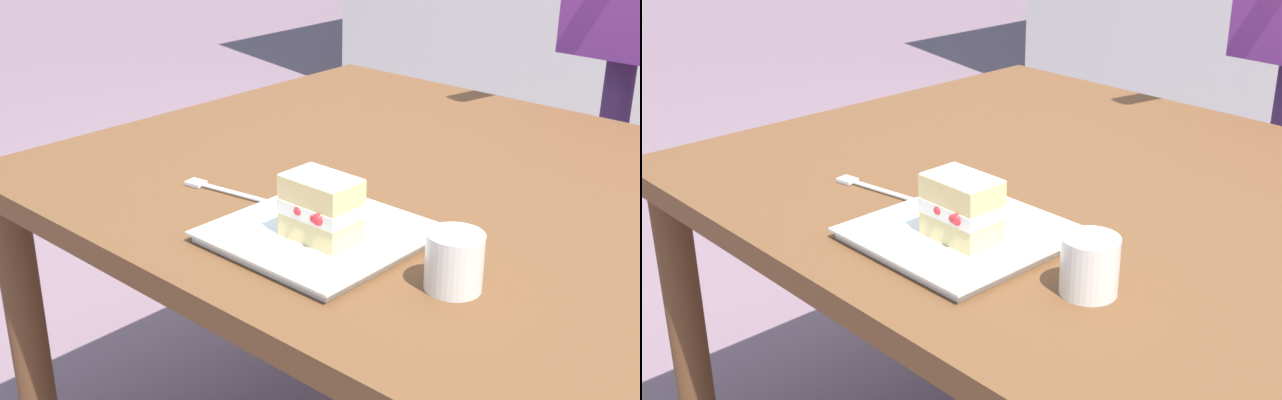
{
  "view_description": "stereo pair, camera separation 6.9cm",
  "coord_description": "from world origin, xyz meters",
  "views": [
    {
      "loc": [
        0.7,
        -1.09,
        1.21
      ],
      "look_at": [
        -0.03,
        -0.3,
        0.76
      ],
      "focal_mm": 46.79,
      "sensor_mm": 36.0,
      "label": 1
    },
    {
      "loc": [
        0.75,
        -1.04,
        1.21
      ],
      "look_at": [
        -0.03,
        -0.3,
        0.76
      ],
      "focal_mm": 46.79,
      "sensor_mm": 36.0,
      "label": 2
    }
  ],
  "objects": [
    {
      "name": "patio_table",
      "position": [
        0.0,
        0.0,
        0.62
      ],
      "size": [
        1.38,
        1.05,
        0.7
      ],
      "color": "brown",
      "rests_on": "ground"
    },
    {
      "name": "dessert_plate",
      "position": [
        -0.03,
        -0.3,
        0.71
      ],
      "size": [
        0.27,
        0.27,
        0.02
      ],
      "color": "white",
      "rests_on": "patio_table"
    },
    {
      "name": "cake_slice",
      "position": [
        -0.01,
        -0.32,
        0.76
      ],
      "size": [
        0.1,
        0.08,
        0.09
      ],
      "color": "#E0C17A",
      "rests_on": "dessert_plate"
    },
    {
      "name": "dessert_fork",
      "position": [
        -0.26,
        -0.28,
        0.7
      ],
      "size": [
        0.17,
        0.04,
        0.01
      ],
      "color": "silver",
      "rests_on": "patio_table"
    },
    {
      "name": "coffee_cup",
      "position": [
        0.19,
        -0.29,
        0.74
      ],
      "size": [
        0.07,
        0.07,
        0.08
      ],
      "color": "silver",
      "rests_on": "patio_table"
    }
  ]
}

